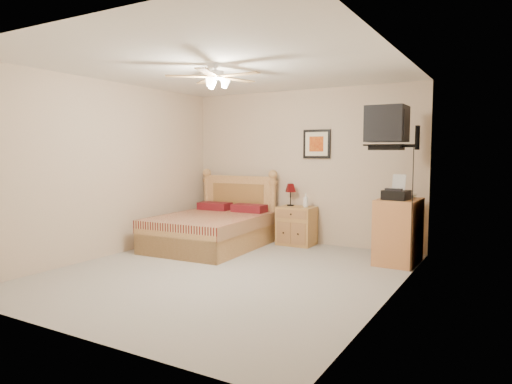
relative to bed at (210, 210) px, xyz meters
The scene contains 17 objects.
floor 1.65m from the bed, 46.84° to the right, with size 4.50×4.50×0.00m, color #9A948B.
ceiling 2.44m from the bed, 46.84° to the right, with size 4.00×4.50×0.04m, color white.
wall_back 1.67m from the bed, 47.10° to the left, with size 4.00×0.04×2.50m, color #CCB396.
wall_front 3.59m from the bed, 72.69° to the right, with size 4.00×0.04×2.50m, color #CCB396.
wall_left 1.61m from the bed, 130.30° to the right, with size 0.04×4.50×2.50m, color #CCB396.
wall_right 3.31m from the bed, 20.16° to the right, with size 0.04×4.50×2.50m, color #CCB396.
bed is the anchor object (origin of this frame).
nightstand 1.43m from the bed, 39.33° to the left, with size 0.57×0.43×0.62m, color #B57B48.
table_lamp 1.36m from the bed, 46.25° to the left, with size 0.20×0.20×0.36m, color #500809, non-canonical shape.
lotion_bottle 1.53m from the bed, 35.90° to the left, with size 0.09×0.09×0.22m, color white.
framed_picture 2.00m from the bed, 40.06° to the left, with size 0.46×0.04×0.46m, color black.
dresser 2.82m from the bed, ahead, with size 0.51×0.74×0.87m, color #C37647.
fax_machine 2.82m from the bed, ahead, with size 0.31×0.33×0.33m, color black, non-canonical shape.
magazine_lower 2.83m from the bed, 14.61° to the left, with size 0.20×0.27×0.03m, color tan.
magazine_upper 2.85m from the bed, 14.64° to the left, with size 0.21×0.28×0.02m, color gray.
wall_tv 3.06m from the bed, ahead, with size 0.56×0.46×0.58m, color black, non-canonical shape.
ceiling_fan 2.44m from the bed, 51.50° to the right, with size 1.14×1.14×0.28m, color white, non-canonical shape.
Camera 1 is at (3.09, -4.62, 1.49)m, focal length 32.00 mm.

